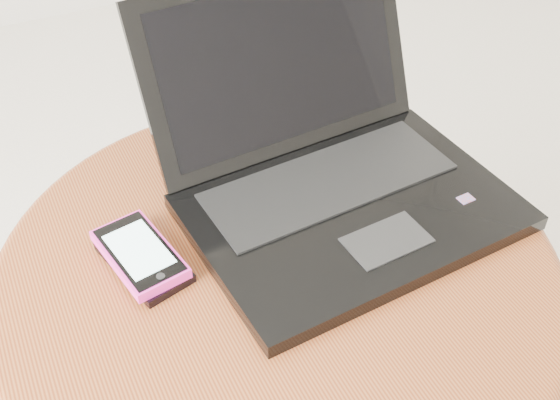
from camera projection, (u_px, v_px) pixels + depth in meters
name	position (u px, v px, depth m)	size (l,w,h in m)	color
table	(278.00, 321.00, 0.90)	(0.68, 0.68, 0.54)	#4F2C12
laptop	(330.00, 167.00, 0.88)	(0.41, 0.39, 0.24)	black
phone_black	(144.00, 262.00, 0.81)	(0.09, 0.13, 0.01)	black
phone_pink	(139.00, 254.00, 0.80)	(0.09, 0.13, 0.02)	#F42DAB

